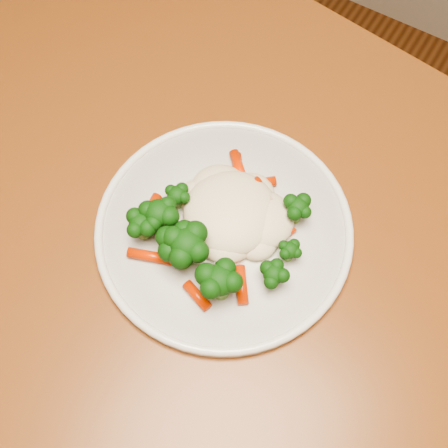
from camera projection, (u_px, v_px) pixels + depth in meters
name	position (u px, v px, depth m)	size (l,w,h in m)	color
dining_table	(159.00, 234.00, 0.76)	(1.27, 0.94, 0.75)	brown
plate	(224.00, 229.00, 0.65)	(0.29, 0.29, 0.01)	silver
meal	(215.00, 227.00, 0.62)	(0.19, 0.19, 0.05)	beige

